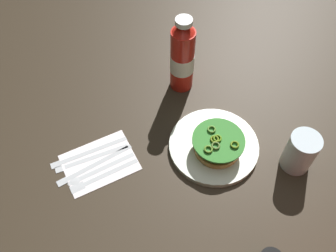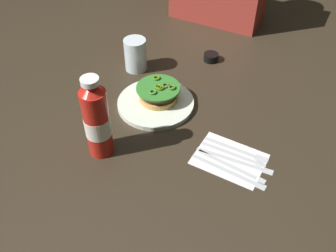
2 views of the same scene
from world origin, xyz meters
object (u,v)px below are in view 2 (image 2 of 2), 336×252
(steak_knife, at_px, (235,167))
(table_knife, at_px, (239,161))
(burger_sandwich, at_px, (158,93))
(condiment_cup, at_px, (211,57))
(butter_knife, at_px, (233,173))
(spoon_utensil, at_px, (243,157))
(water_glass, at_px, (135,55))
(napkin, at_px, (229,159))
(dinner_plate, at_px, (156,103))
(ketchup_bottle, at_px, (97,121))
(fork_utensil, at_px, (242,151))

(steak_knife, distance_m, table_knife, 0.03)
(burger_sandwich, height_order, condiment_cup, burger_sandwich)
(butter_knife, relative_size, table_knife, 0.99)
(table_knife, bearing_deg, condiment_cup, 122.02)
(butter_knife, bearing_deg, steak_knife, 91.59)
(spoon_utensil, bearing_deg, water_glass, 154.54)
(water_glass, bearing_deg, napkin, -28.98)
(burger_sandwich, xyz_separation_m, steak_knife, (0.31, -0.14, -0.03))
(burger_sandwich, relative_size, napkin, 0.74)
(dinner_plate, distance_m, water_glass, 0.22)
(dinner_plate, relative_size, steak_knife, 1.21)
(water_glass, height_order, butter_knife, water_glass)
(burger_sandwich, height_order, napkin, burger_sandwich)
(steak_knife, bearing_deg, napkin, 136.53)
(napkin, xyz_separation_m, table_knife, (0.03, 0.00, 0.00))
(ketchup_bottle, bearing_deg, dinner_plate, 81.18)
(ketchup_bottle, height_order, condiment_cup, ketchup_bottle)
(condiment_cup, bearing_deg, water_glass, -141.20)
(ketchup_bottle, height_order, butter_knife, ketchup_bottle)
(spoon_utensil, distance_m, fork_utensil, 0.02)
(spoon_utensil, bearing_deg, burger_sandwich, 162.47)
(dinner_plate, distance_m, steak_knife, 0.34)
(dinner_plate, relative_size, butter_knife, 1.14)
(fork_utensil, bearing_deg, burger_sandwich, 165.47)
(dinner_plate, relative_size, condiment_cup, 4.54)
(water_glass, relative_size, butter_knife, 0.54)
(burger_sandwich, xyz_separation_m, spoon_utensil, (0.32, -0.10, -0.03))
(fork_utensil, bearing_deg, steak_knife, -85.71)
(water_glass, height_order, fork_utensil, water_glass)
(butter_knife, xyz_separation_m, fork_utensil, (-0.01, 0.08, 0.00))
(water_glass, xyz_separation_m, steak_knife, (0.47, -0.27, -0.05))
(ketchup_bottle, xyz_separation_m, napkin, (0.33, 0.13, -0.11))
(burger_sandwich, relative_size, condiment_cup, 2.57)
(ketchup_bottle, xyz_separation_m, butter_knife, (0.35, 0.09, -0.11))
(table_knife, height_order, fork_utensil, same)
(dinner_plate, height_order, steak_knife, dinner_plate)
(fork_utensil, bearing_deg, ketchup_bottle, -153.10)
(burger_sandwich, bearing_deg, condiment_cup, 80.03)
(water_glass, height_order, spoon_utensil, water_glass)
(burger_sandwich, height_order, table_knife, burger_sandwich)
(butter_knife, xyz_separation_m, table_knife, (0.00, 0.05, 0.00))
(dinner_plate, relative_size, water_glass, 2.12)
(ketchup_bottle, bearing_deg, burger_sandwich, 81.43)
(condiment_cup, distance_m, spoon_utensil, 0.48)
(butter_knife, distance_m, fork_utensil, 0.08)
(napkin, bearing_deg, spoon_utensil, 35.06)
(condiment_cup, height_order, butter_knife, condiment_cup)
(burger_sandwich, xyz_separation_m, fork_utensil, (0.31, -0.08, -0.03))
(steak_knife, height_order, spoon_utensil, same)
(burger_sandwich, distance_m, table_knife, 0.34)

